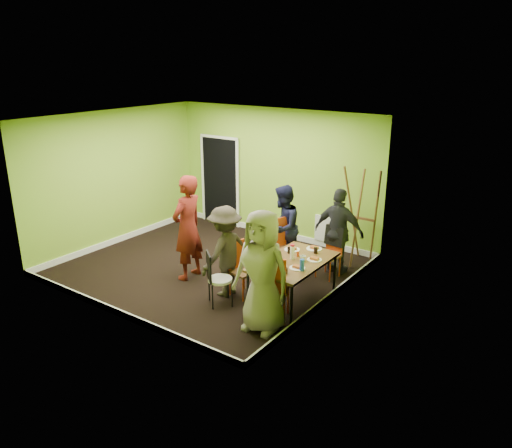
# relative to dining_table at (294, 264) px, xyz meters

# --- Properties ---
(ground) EXTENTS (5.00, 5.00, 0.00)m
(ground) POSITION_rel_dining_table_xyz_m (-2.05, 0.33, -0.70)
(ground) COLOR black
(ground) RESTS_ON ground
(room_walls) EXTENTS (5.04, 4.54, 2.82)m
(room_walls) POSITION_rel_dining_table_xyz_m (-2.07, 0.37, 0.29)
(room_walls) COLOR #89BD30
(room_walls) RESTS_ON ground
(dining_table) EXTENTS (0.90, 1.50, 0.75)m
(dining_table) POSITION_rel_dining_table_xyz_m (0.00, 0.00, 0.00)
(dining_table) COLOR black
(dining_table) RESTS_ON ground
(chair_left_far) EXTENTS (0.57, 0.57, 1.05)m
(chair_left_far) POSITION_rel_dining_table_xyz_m (-0.75, 0.93, -0.11)
(chair_left_far) COLOR #C23F12
(chair_left_far) RESTS_ON ground
(chair_left_near) EXTENTS (0.45, 0.44, 0.92)m
(chair_left_near) POSITION_rel_dining_table_xyz_m (-0.90, -0.21, -0.18)
(chair_left_near) COLOR #C23F12
(chair_left_near) RESTS_ON ground
(chair_back_end) EXTENTS (0.42, 0.49, 0.92)m
(chair_back_end) POSITION_rel_dining_table_xyz_m (0.00, 1.40, -0.05)
(chair_back_end) COLOR #C23F12
(chair_back_end) RESTS_ON ground
(chair_front_end) EXTENTS (0.58, 0.58, 1.07)m
(chair_front_end) POSITION_rel_dining_table_xyz_m (0.04, -0.65, -0.09)
(chair_front_end) COLOR #C23F12
(chair_front_end) RESTS_ON ground
(chair_bentwood) EXTENTS (0.49, 0.49, 0.90)m
(chair_bentwood) POSITION_rel_dining_table_xyz_m (-0.99, -0.72, -0.20)
(chair_bentwood) COLOR black
(chair_bentwood) RESTS_ON ground
(easel) EXTENTS (0.75, 0.71, 1.88)m
(easel) POSITION_rel_dining_table_xyz_m (0.15, 2.23, 0.23)
(easel) COLOR brown
(easel) RESTS_ON ground
(plate_near_left) EXTENTS (0.26, 0.26, 0.01)m
(plate_near_left) POSITION_rel_dining_table_xyz_m (-0.26, 0.38, 0.06)
(plate_near_left) COLOR white
(plate_near_left) RESTS_ON dining_table
(plate_near_right) EXTENTS (0.24, 0.24, 0.01)m
(plate_near_right) POSITION_rel_dining_table_xyz_m (-0.26, -0.38, 0.06)
(plate_near_right) COLOR white
(plate_near_right) RESTS_ON dining_table
(plate_far_back) EXTENTS (0.26, 0.26, 0.01)m
(plate_far_back) POSITION_rel_dining_table_xyz_m (0.02, 0.63, 0.06)
(plate_far_back) COLOR white
(plate_far_back) RESTS_ON dining_table
(plate_far_front) EXTENTS (0.23, 0.23, 0.01)m
(plate_far_front) POSITION_rel_dining_table_xyz_m (-0.04, -0.59, 0.06)
(plate_far_front) COLOR white
(plate_far_front) RESTS_ON dining_table
(plate_wall_back) EXTENTS (0.23, 0.23, 0.01)m
(plate_wall_back) POSITION_rel_dining_table_xyz_m (0.26, 0.21, 0.06)
(plate_wall_back) COLOR white
(plate_wall_back) RESTS_ON dining_table
(plate_wall_front) EXTENTS (0.24, 0.24, 0.01)m
(plate_wall_front) POSITION_rel_dining_table_xyz_m (0.20, -0.22, 0.06)
(plate_wall_front) COLOR white
(plate_wall_front) RESTS_ON dining_table
(thermos) EXTENTS (0.07, 0.07, 0.22)m
(thermos) POSITION_rel_dining_table_xyz_m (-0.06, 0.05, 0.16)
(thermos) COLOR white
(thermos) RESTS_ON dining_table
(blue_bottle) EXTENTS (0.07, 0.07, 0.18)m
(blue_bottle) POSITION_rel_dining_table_xyz_m (0.30, -0.26, 0.15)
(blue_bottle) COLOR blue
(blue_bottle) RESTS_ON dining_table
(orange_bottle) EXTENTS (0.04, 0.04, 0.08)m
(orange_bottle) POSITION_rel_dining_table_xyz_m (-0.04, 0.19, 0.10)
(orange_bottle) COLOR #C23F12
(orange_bottle) RESTS_ON dining_table
(glass_mid) EXTENTS (0.06, 0.06, 0.10)m
(glass_mid) POSITION_rel_dining_table_xyz_m (-0.23, 0.23, 0.11)
(glass_mid) COLOR black
(glass_mid) RESTS_ON dining_table
(glass_back) EXTENTS (0.06, 0.06, 0.10)m
(glass_back) POSITION_rel_dining_table_xyz_m (0.13, 0.48, 0.11)
(glass_back) COLOR black
(glass_back) RESTS_ON dining_table
(glass_front) EXTENTS (0.06, 0.06, 0.09)m
(glass_front) POSITION_rel_dining_table_xyz_m (0.15, -0.48, 0.10)
(glass_front) COLOR black
(glass_front) RESTS_ON dining_table
(cup_a) EXTENTS (0.11, 0.11, 0.09)m
(cup_a) POSITION_rel_dining_table_xyz_m (-0.17, -0.16, 0.10)
(cup_a) COLOR white
(cup_a) RESTS_ON dining_table
(cup_b) EXTENTS (0.09, 0.09, 0.09)m
(cup_b) POSITION_rel_dining_table_xyz_m (0.12, 0.08, 0.10)
(cup_b) COLOR white
(cup_b) RESTS_ON dining_table
(person_standing) EXTENTS (0.48, 0.71, 1.89)m
(person_standing) POSITION_rel_dining_table_xyz_m (-2.06, -0.20, 0.25)
(person_standing) COLOR #5B150F
(person_standing) RESTS_ON ground
(person_left_far) EXTENTS (0.80, 0.92, 1.59)m
(person_left_far) POSITION_rel_dining_table_xyz_m (-0.93, 1.15, 0.10)
(person_left_far) COLOR #141532
(person_left_far) RESTS_ON ground
(person_left_near) EXTENTS (0.63, 1.02, 1.53)m
(person_left_near) POSITION_rel_dining_table_xyz_m (-1.11, -0.34, 0.07)
(person_left_near) COLOR #2A241C
(person_left_near) RESTS_ON ground
(person_back_end) EXTENTS (0.95, 0.43, 1.60)m
(person_back_end) POSITION_rel_dining_table_xyz_m (0.03, 1.53, 0.10)
(person_back_end) COLOR #222327
(person_back_end) RESTS_ON ground
(person_front_end) EXTENTS (0.91, 0.62, 1.82)m
(person_front_end) POSITION_rel_dining_table_xyz_m (0.04, -0.93, 0.21)
(person_front_end) COLOR gray
(person_front_end) RESTS_ON ground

